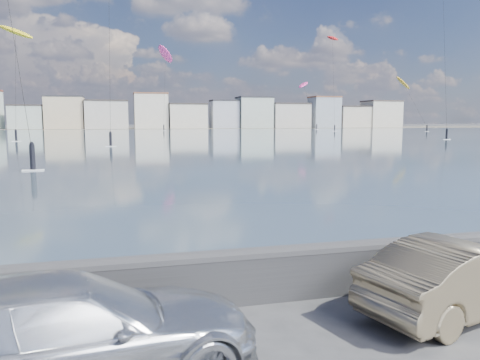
% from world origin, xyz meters
% --- Properties ---
extents(bay_water, '(500.00, 177.00, 0.00)m').
position_xyz_m(bay_water, '(0.00, 91.50, 0.01)').
color(bay_water, '#3A4F59').
rests_on(bay_water, ground).
extents(far_shore_strip, '(500.00, 60.00, 0.00)m').
position_xyz_m(far_shore_strip, '(0.00, 200.00, 0.01)').
color(far_shore_strip, '#4C473D').
rests_on(far_shore_strip, ground).
extents(seawall, '(400.00, 0.36, 1.08)m').
position_xyz_m(seawall, '(0.00, 2.70, 0.58)').
color(seawall, '#28282B').
rests_on(seawall, ground).
extents(far_buildings, '(240.79, 13.26, 14.60)m').
position_xyz_m(far_buildings, '(1.31, 186.00, 6.03)').
color(far_buildings, '#9EA8B7').
rests_on(far_buildings, ground).
extents(car_silver, '(5.37, 2.91, 1.48)m').
position_xyz_m(car_silver, '(-2.18, 0.52, 0.74)').
color(car_silver, silver).
rests_on(car_silver, ground).
extents(car_champagne, '(4.37, 2.52, 1.36)m').
position_xyz_m(car_champagne, '(4.44, 1.30, 0.68)').
color(car_champagne, tan).
rests_on(car_champagne, ground).
extents(kitesurfer_0, '(6.96, 16.70, 31.55)m').
position_xyz_m(kitesurfer_0, '(66.02, 137.12, 29.28)').
color(kitesurfer_0, red).
rests_on(kitesurfer_0, ground).
extents(kitesurfer_4, '(8.65, 16.72, 21.29)m').
position_xyz_m(kitesurfer_4, '(-19.01, 88.34, 19.00)').
color(kitesurfer_4, yellow).
rests_on(kitesurfer_4, ground).
extents(kitesurfer_5, '(7.29, 18.95, 28.33)m').
position_xyz_m(kitesurfer_5, '(14.38, 156.82, 25.22)').
color(kitesurfer_5, '#E5338C').
rests_on(kitesurfer_5, ground).
extents(kitesurfer_6, '(8.17, 14.99, 17.65)m').
position_xyz_m(kitesurfer_6, '(86.53, 127.88, 14.85)').
color(kitesurfer_6, '#BF8C19').
rests_on(kitesurfer_6, ground).
extents(kitesurfer_7, '(8.34, 13.45, 18.44)m').
position_xyz_m(kitesurfer_7, '(65.11, 158.96, 16.17)').
color(kitesurfer_7, '#E5338C').
rests_on(kitesurfer_7, ground).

